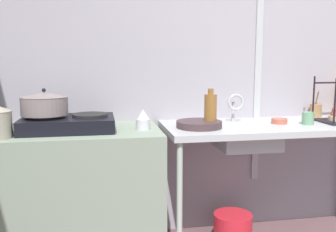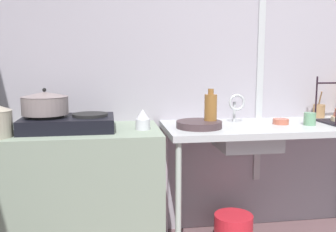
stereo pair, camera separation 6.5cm
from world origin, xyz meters
The scene contains 15 objects.
wall_back centered at (0.00, 1.70, 1.21)m, with size 4.95×0.10×2.43m, color #9E99A4.
wall_metal_strip centered at (-0.04, 1.64, 1.33)m, with size 0.05×0.01×1.94m, color #B1B5B8.
counter_concrete centered at (-1.42, 1.35, 0.42)m, with size 1.16×0.60×0.85m, color gray.
counter_sink centered at (-0.04, 1.35, 0.78)m, with size 1.53×0.60×0.85m.
stove centered at (-1.41, 1.35, 0.89)m, with size 0.56×0.38×0.10m.
pot_on_left_burner centered at (-1.55, 1.35, 1.02)m, with size 0.28×0.28×0.16m.
percolator centered at (-0.95, 1.30, 0.91)m, with size 0.09×0.09×0.13m.
sink_basin centered at (-0.26, 1.30, 0.77)m, with size 0.39×0.34×0.15m, color #B1B5B8.
faucet centered at (-0.28, 1.46, 0.98)m, with size 0.12×0.07×0.20m.
frying_pan centered at (-0.59, 1.30, 0.87)m, with size 0.30×0.30×0.04m, color #3F2F32.
cup_by_rack centered at (0.17, 1.29, 0.89)m, with size 0.08×0.08×0.08m, color #62946E.
small_bowl_on_drainboard centered at (0.00, 1.35, 0.86)m, with size 0.11×0.11×0.04m, color #B35B46.
bottle_by_sink centered at (-0.51, 1.32, 0.96)m, with size 0.08×0.08×0.25m.
utensil_jar centered at (0.42, 1.59, 0.90)m, with size 0.09×0.09×0.20m.
bucket_on_floor centered at (-0.32, 1.35, 0.11)m, with size 0.27×0.27×0.21m, color red.
Camera 2 is at (-1.15, -1.03, 1.28)m, focal length 40.17 mm.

